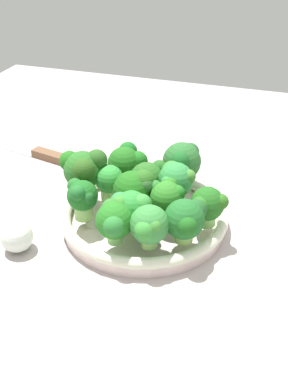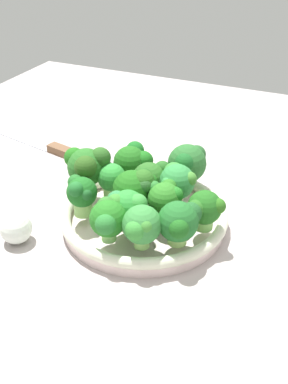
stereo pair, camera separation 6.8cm
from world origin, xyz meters
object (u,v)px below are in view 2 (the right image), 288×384
(broccoli_floret_5, at_px, (81,193))
(broccoli_floret_9, at_px, (204,208))
(broccoli_floret_8, at_px, (141,226))
(broccoli_floret_6, at_px, (165,198))
(broccoli_floret_1, at_px, (176,182))
(broccoli_floret_2, at_px, (111,178))
(knife, at_px, (51,148))
(garlic_bulb, at_px, (16,228))
(broccoli_floret_4, at_px, (126,206))
(broccoli_floret_10, at_px, (133,161))
(broccoli_floret_3, at_px, (134,189))
(bowl, at_px, (144,217))
(broccoli_floret_13, at_px, (188,163))
(broccoli_floret_12, at_px, (87,166))
(broccoli_floret_0, at_px, (180,221))
(broccoli_floret_7, at_px, (150,179))
(broccoli_floret_11, at_px, (108,219))

(broccoli_floret_5, relative_size, broccoli_floret_9, 1.04)
(broccoli_floret_8, relative_size, broccoli_floret_9, 1.05)
(broccoli_floret_6, bearing_deg, broccoli_floret_1, -89.98)
(broccoli_floret_2, height_order, broccoli_floret_5, broccoli_floret_5)
(knife, bearing_deg, garlic_bulb, 114.28)
(broccoli_floret_5, bearing_deg, knife, -46.80)
(broccoli_floret_4, height_order, broccoli_floret_10, broccoli_floret_10)
(broccoli_floret_6, distance_m, broccoli_floret_9, 0.06)
(broccoli_floret_2, relative_size, broccoli_floret_5, 0.94)
(broccoli_floret_3, distance_m, knife, 0.33)
(broccoli_floret_4, distance_m, broccoli_floret_9, 0.11)
(broccoli_floret_1, distance_m, garlic_bulb, 0.25)
(broccoli_floret_6, bearing_deg, knife, -29.02)
(broccoli_floret_8, bearing_deg, broccoli_floret_9, -128.72)
(broccoli_floret_2, xyz_separation_m, garlic_bulb, (0.09, 0.13, -0.04))
(bowl, relative_size, broccoli_floret_10, 3.97)
(bowl, bearing_deg, broccoli_floret_9, 173.59)
(knife, bearing_deg, broccoli_floret_9, 155.09)
(broccoli_floret_6, bearing_deg, broccoli_floret_13, -87.75)
(broccoli_floret_10, distance_m, broccoli_floret_12, 0.08)
(broccoli_floret_1, relative_size, broccoli_floret_5, 1.09)
(broccoli_floret_0, relative_size, broccoli_floret_3, 0.97)
(broccoli_floret_3, height_order, broccoli_floret_8, broccoli_floret_3)
(broccoli_floret_6, relative_size, broccoli_floret_8, 0.98)
(broccoli_floret_7, height_order, knife, broccoli_floret_7)
(broccoli_floret_0, distance_m, broccoli_floret_1, 0.10)
(garlic_bulb, bearing_deg, broccoli_floret_7, -135.93)
(broccoli_floret_2, distance_m, broccoli_floret_8, 0.14)
(broccoli_floret_5, relative_size, broccoli_floret_12, 0.79)
(broccoli_floret_7, distance_m, broccoli_floret_9, 0.11)
(bowl, relative_size, broccoli_floret_3, 3.67)
(broccoli_floret_0, relative_size, broccoli_floret_6, 1.12)
(broccoli_floret_3, bearing_deg, broccoli_floret_6, 179.61)
(broccoli_floret_11, bearing_deg, broccoli_floret_4, -103.38)
(broccoli_floret_6, relative_size, knife, 0.23)
(broccoli_floret_11, bearing_deg, broccoli_floret_12, -47.89)
(broccoli_floret_2, height_order, broccoli_floret_9, broccoli_floret_9)
(broccoli_floret_10, bearing_deg, broccoli_floret_6, 137.32)
(broccoli_floret_7, bearing_deg, broccoli_floret_6, 134.68)
(broccoli_floret_1, relative_size, broccoli_floret_3, 0.96)
(broccoli_floret_1, bearing_deg, broccoli_floret_11, 67.27)
(broccoli_floret_2, distance_m, broccoli_floret_5, 0.07)
(broccoli_floret_1, height_order, broccoli_floret_13, broccoli_floret_13)
(broccoli_floret_12, relative_size, knife, 0.30)
(bowl, xyz_separation_m, broccoli_floret_10, (0.05, -0.07, 0.05))
(broccoli_floret_1, bearing_deg, broccoli_floret_5, 35.00)
(broccoli_floret_4, relative_size, broccoli_floret_6, 1.00)
(broccoli_floret_4, relative_size, broccoli_floret_10, 0.94)
(broccoli_floret_0, bearing_deg, broccoli_floret_10, -44.47)
(broccoli_floret_8, bearing_deg, bowl, -67.76)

